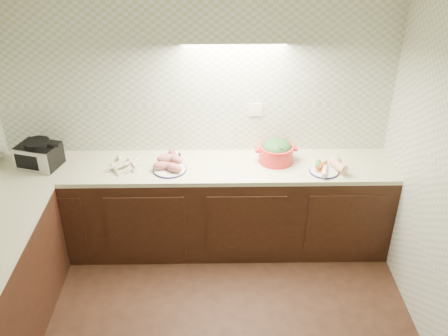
{
  "coord_description": "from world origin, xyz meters",
  "views": [
    {
      "loc": [
        0.19,
        -2.41,
        3.18
      ],
      "look_at": [
        0.25,
        1.25,
        1.02
      ],
      "focal_mm": 40.0,
      "sensor_mm": 36.0,
      "label": 1
    }
  ],
  "objects_px": {
    "toaster_oven": "(39,155)",
    "veg_plate": "(329,166)",
    "onion_bowl": "(173,156)",
    "parsnip_pile": "(133,163)",
    "sweet_potato_plate": "(170,164)",
    "dutch_oven": "(276,151)"
  },
  "relations": [
    {
      "from": "toaster_oven",
      "to": "veg_plate",
      "type": "xyz_separation_m",
      "value": [
        2.6,
        -0.12,
        -0.07
      ]
    },
    {
      "from": "toaster_oven",
      "to": "onion_bowl",
      "type": "xyz_separation_m",
      "value": [
        1.19,
        0.1,
        -0.08
      ]
    },
    {
      "from": "toaster_oven",
      "to": "parsnip_pile",
      "type": "bearing_deg",
      "value": 15.63
    },
    {
      "from": "parsnip_pile",
      "to": "onion_bowl",
      "type": "xyz_separation_m",
      "value": [
        0.36,
        0.11,
        0.01
      ]
    },
    {
      "from": "onion_bowl",
      "to": "veg_plate",
      "type": "height_order",
      "value": "veg_plate"
    },
    {
      "from": "toaster_oven",
      "to": "dutch_oven",
      "type": "distance_m",
      "value": 2.14
    },
    {
      "from": "onion_bowl",
      "to": "toaster_oven",
      "type": "bearing_deg",
      "value": -175.32
    },
    {
      "from": "sweet_potato_plate",
      "to": "onion_bowl",
      "type": "bearing_deg",
      "value": 84.64
    },
    {
      "from": "toaster_oven",
      "to": "onion_bowl",
      "type": "bearing_deg",
      "value": 21.22
    },
    {
      "from": "onion_bowl",
      "to": "dutch_oven",
      "type": "bearing_deg",
      "value": -2.96
    },
    {
      "from": "toaster_oven",
      "to": "veg_plate",
      "type": "height_order",
      "value": "toaster_oven"
    },
    {
      "from": "toaster_oven",
      "to": "veg_plate",
      "type": "bearing_deg",
      "value": 13.91
    },
    {
      "from": "sweet_potato_plate",
      "to": "veg_plate",
      "type": "height_order",
      "value": "sweet_potato_plate"
    },
    {
      "from": "parsnip_pile",
      "to": "toaster_oven",
      "type": "bearing_deg",
      "value": 179.09
    },
    {
      "from": "dutch_oven",
      "to": "veg_plate",
      "type": "bearing_deg",
      "value": -24.53
    },
    {
      "from": "parsnip_pile",
      "to": "veg_plate",
      "type": "height_order",
      "value": "veg_plate"
    },
    {
      "from": "sweet_potato_plate",
      "to": "onion_bowl",
      "type": "distance_m",
      "value": 0.19
    },
    {
      "from": "parsnip_pile",
      "to": "onion_bowl",
      "type": "height_order",
      "value": "onion_bowl"
    },
    {
      "from": "toaster_oven",
      "to": "parsnip_pile",
      "type": "distance_m",
      "value": 0.84
    },
    {
      "from": "veg_plate",
      "to": "onion_bowl",
      "type": "bearing_deg",
      "value": 171.21
    },
    {
      "from": "onion_bowl",
      "to": "dutch_oven",
      "type": "distance_m",
      "value": 0.95
    },
    {
      "from": "parsnip_pile",
      "to": "sweet_potato_plate",
      "type": "bearing_deg",
      "value": -12.42
    }
  ]
}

